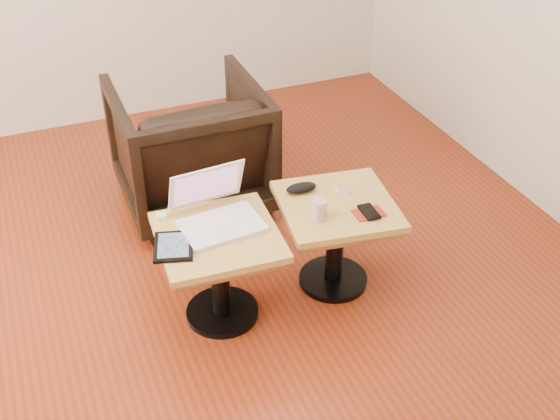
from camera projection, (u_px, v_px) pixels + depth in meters
name	position (u px, v px, depth m)	size (l,w,h in m)	color
room_shell	(150.00, 55.00, 2.62)	(4.52, 4.52, 2.71)	#67270C
side_table_left	(219.00, 255.00, 3.22)	(0.57, 0.57, 0.49)	black
side_table_right	(336.00, 224.00, 3.42)	(0.61, 0.61, 0.49)	black
laptop	(217.00, 212.00, 3.20)	(0.39, 0.37, 0.25)	white
tablet	(173.00, 246.00, 3.06)	(0.22, 0.25, 0.02)	black
charging_adapter	(161.00, 216.00, 3.24)	(0.04, 0.04, 0.02)	white
glasses_case	(301.00, 188.00, 3.41)	(0.15, 0.07, 0.05)	black
striped_cup	(319.00, 209.00, 3.22)	(0.07, 0.07, 0.10)	#C14966
earbuds_tangle	(343.00, 192.00, 3.41)	(0.08, 0.06, 0.02)	white
phone_on_sleeve	(369.00, 212.00, 3.27)	(0.15, 0.13, 0.02)	maroon
armchair	(190.00, 146.00, 4.02)	(0.81, 0.83, 0.76)	black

